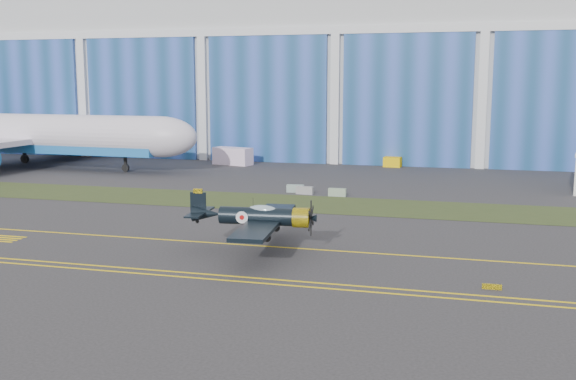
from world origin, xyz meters
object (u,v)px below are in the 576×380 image
(shipping_container, at_px, (233,156))
(tug, at_px, (392,162))
(jetliner, at_px, (17,91))
(warbird, at_px, (257,216))

(shipping_container, bearing_deg, tug, 23.03)
(jetliner, xyz_separation_m, shipping_container, (30.20, 10.93, -10.10))
(warbird, relative_size, tug, 5.42)
(warbird, height_order, tug, warbird)
(warbird, bearing_deg, jetliner, 136.51)
(jetliner, xyz_separation_m, tug, (54.63, 14.50, -10.68))
(shipping_container, bearing_deg, warbird, -53.73)
(jetliner, relative_size, tug, 26.50)
(shipping_container, xyz_separation_m, tug, (24.43, 3.57, -0.58))
(warbird, distance_m, tug, 54.94)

